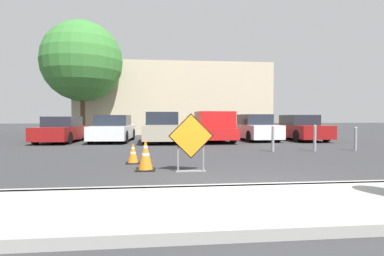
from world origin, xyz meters
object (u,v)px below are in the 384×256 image
object	(u,v)px
traffic_cone_nearest	(146,155)
bollard_second	(315,137)
parked_car_nearest	(62,130)
parked_car_fifth	(299,128)
parked_car_third	(162,128)
parked_car_fourth	(255,128)
bollard_nearest	(273,138)
road_closed_sign	(191,141)
traffic_cone_second	(133,153)
parked_car_second	(113,129)
bollard_third	(355,138)
pickup_truck	(211,128)

from	to	relation	value
traffic_cone_nearest	bollard_second	size ratio (longest dim) A/B	0.77
parked_car_nearest	parked_car_fifth	size ratio (longest dim) A/B	0.92
parked_car_third	parked_car_nearest	bearing A→B (deg)	-4.98
parked_car_fourth	bollard_nearest	xyz separation A→B (m)	(-1.09, -5.57, -0.15)
road_closed_sign	parked_car_fourth	bearing A→B (deg)	63.69
traffic_cone_nearest	parked_car_nearest	bearing A→B (deg)	118.40
road_closed_sign	bollard_second	world-z (taller)	road_closed_sign
traffic_cone_second	parked_car_second	xyz separation A→B (m)	(-1.76, 7.80, 0.38)
parked_car_nearest	parked_car_third	xyz separation A→B (m)	(5.32, -0.57, 0.10)
bollard_nearest	bollard_third	bearing A→B (deg)	0.00
parked_car_third	bollard_third	distance (m)	9.04
traffic_cone_nearest	parked_car_third	distance (m)	8.40
parked_car_fourth	bollard_nearest	world-z (taller)	parked_car_fourth
road_closed_sign	parked_car_fifth	size ratio (longest dim) A/B	0.32
pickup_truck	parked_car_fifth	size ratio (longest dim) A/B	1.15
parked_car_fifth	parked_car_nearest	bearing A→B (deg)	0.27
road_closed_sign	traffic_cone_second	size ratio (longest dim) A/B	2.37
road_closed_sign	pickup_truck	size ratio (longest dim) A/B	0.28
parked_car_fifth	bollard_second	world-z (taller)	parked_car_fifth
traffic_cone_nearest	road_closed_sign	bearing A→B (deg)	-16.66
parked_car_nearest	parked_car_second	bearing A→B (deg)	-176.34
parked_car_fifth	parked_car_second	bearing A→B (deg)	0.29
parked_car_second	bollard_third	world-z (taller)	parked_car_second
traffic_cone_second	parked_car_fifth	world-z (taller)	parked_car_fifth
bollard_third	parked_car_nearest	bearing A→B (deg)	157.42
traffic_cone_nearest	bollard_third	bearing A→B (deg)	23.60
parked_car_fourth	bollard_second	distance (m)	5.61
parked_car_fourth	parked_car_third	bearing A→B (deg)	4.36
traffic_cone_nearest	bollard_third	world-z (taller)	bollard_third
parked_car_third	parked_car_fourth	distance (m)	5.37
traffic_cone_second	road_closed_sign	bearing A→B (deg)	-44.33
parked_car_second	parked_car_third	bearing A→B (deg)	170.48
parked_car_nearest	bollard_second	world-z (taller)	parked_car_nearest
pickup_truck	parked_car_fourth	world-z (taller)	pickup_truck
traffic_cone_second	parked_car_nearest	world-z (taller)	parked_car_nearest
road_closed_sign	parked_car_nearest	size ratio (longest dim) A/B	0.34
traffic_cone_second	parked_car_fifth	xyz separation A→B (m)	(8.87, 7.90, 0.38)
bollard_second	bollard_third	xyz separation A→B (m)	(1.71, 0.00, -0.04)
parked_car_fourth	bollard_nearest	bearing A→B (deg)	75.31
parked_car_fifth	bollard_second	size ratio (longest dim) A/B	4.35
traffic_cone_nearest	parked_car_fourth	xyz separation A→B (m)	(5.80, 9.13, 0.29)
parked_car_nearest	pickup_truck	world-z (taller)	pickup_truck
parked_car_nearest	parked_car_second	xyz separation A→B (m)	(2.66, 0.02, 0.04)
traffic_cone_nearest	bollard_second	bearing A→B (deg)	28.95
bollard_second	parked_car_second	bearing A→B (deg)	147.80
parked_car_nearest	pickup_truck	distance (m)	7.99
road_closed_sign	parked_car_nearest	xyz separation A→B (m)	(-5.96, 9.28, -0.13)
traffic_cone_second	bollard_third	bearing A→B (deg)	15.60
traffic_cone_nearest	parked_car_fifth	size ratio (longest dim) A/B	0.18
parked_car_second	parked_car_third	xyz separation A→B (m)	(2.66, -0.59, 0.07)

